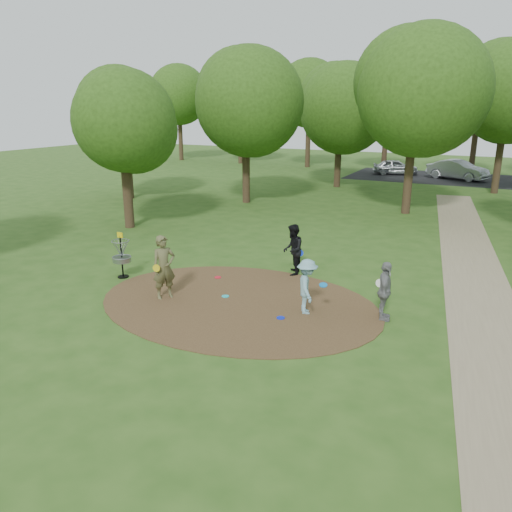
% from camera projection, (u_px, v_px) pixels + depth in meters
% --- Properties ---
extents(ground, '(100.00, 100.00, 0.00)m').
position_uv_depth(ground, '(238.00, 303.00, 14.45)').
color(ground, '#2D5119').
rests_on(ground, ground).
extents(dirt_clearing, '(8.40, 8.40, 0.02)m').
position_uv_depth(dirt_clearing, '(238.00, 303.00, 14.45)').
color(dirt_clearing, '#47301C').
rests_on(dirt_clearing, ground).
extents(footpath, '(7.55, 39.89, 0.01)m').
position_uv_depth(footpath, '(486.00, 318.00, 13.40)').
color(footpath, '#8C7A5B').
rests_on(footpath, ground).
extents(parking_lot, '(14.00, 8.00, 0.01)m').
position_uv_depth(parking_lot, '(441.00, 178.00, 39.31)').
color(parking_lot, black).
rests_on(parking_lot, ground).
extents(player_observer_with_disc, '(0.76, 0.83, 1.91)m').
position_uv_depth(player_observer_with_disc, '(164.00, 267.00, 14.57)').
color(player_observer_with_disc, brown).
rests_on(player_observer_with_disc, ground).
extents(player_throwing_with_disc, '(1.08, 1.15, 1.54)m').
position_uv_depth(player_throwing_with_disc, '(307.00, 287.00, 13.55)').
color(player_throwing_with_disc, '#7DAEBA').
rests_on(player_throwing_with_disc, ground).
extents(player_walking_with_disc, '(0.88, 1.00, 1.73)m').
position_uv_depth(player_walking_with_disc, '(293.00, 250.00, 16.66)').
color(player_walking_with_disc, black).
rests_on(player_walking_with_disc, ground).
extents(player_waiting_with_disc, '(0.56, 1.00, 1.61)m').
position_uv_depth(player_waiting_with_disc, '(385.00, 291.00, 13.12)').
color(player_waiting_with_disc, gray).
rests_on(player_waiting_with_disc, ground).
extents(disc_ground_cyan, '(0.22, 0.22, 0.02)m').
position_uv_depth(disc_ground_cyan, '(225.00, 296.00, 14.89)').
color(disc_ground_cyan, '#1AC9D7').
rests_on(disc_ground_cyan, dirt_clearing).
extents(disc_ground_blue, '(0.22, 0.22, 0.02)m').
position_uv_depth(disc_ground_blue, '(281.00, 318.00, 13.38)').
color(disc_ground_blue, '#0C20D3').
rests_on(disc_ground_blue, dirt_clearing).
extents(disc_ground_red, '(0.22, 0.22, 0.02)m').
position_uv_depth(disc_ground_red, '(218.00, 277.00, 16.52)').
color(disc_ground_red, red).
rests_on(disc_ground_red, dirt_clearing).
extents(car_left, '(3.88, 2.41, 1.23)m').
position_uv_depth(car_left, '(395.00, 167.00, 40.96)').
color(car_left, '#A2A6AA').
rests_on(car_left, ground).
extents(car_right, '(4.77, 3.09, 1.49)m').
position_uv_depth(car_right, '(458.00, 170.00, 38.17)').
color(car_right, '#95979C').
rests_on(car_right, ground).
extents(disc_golf_basket, '(0.63, 0.63, 1.54)m').
position_uv_depth(disc_golf_basket, '(121.00, 252.00, 16.37)').
color(disc_golf_basket, black).
rests_on(disc_golf_basket, ground).
extents(tree_ring, '(37.59, 45.65, 9.25)m').
position_uv_depth(tree_ring, '(411.00, 110.00, 21.25)').
color(tree_ring, '#332316').
rests_on(tree_ring, ground).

